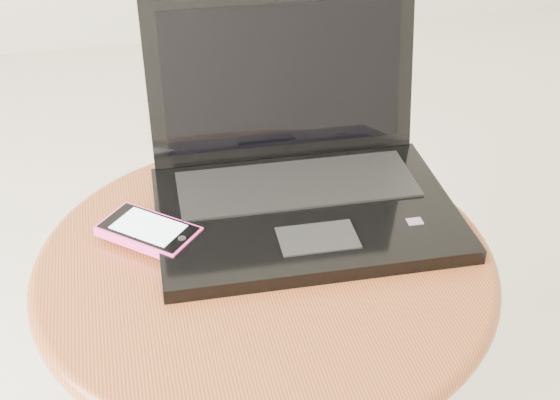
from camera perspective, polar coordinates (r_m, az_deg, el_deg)
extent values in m
cylinder|color=#5B2F18|center=(1.11, -1.01, -13.72)|extent=(0.09, 0.09, 0.41)
cylinder|color=brown|center=(0.96, -1.14, -4.82)|extent=(0.56, 0.56, 0.03)
torus|color=brown|center=(0.96, -1.14, -4.82)|extent=(0.59, 0.59, 0.03)
cube|color=black|center=(1.01, 1.95, -1.00)|extent=(0.41, 0.29, 0.02)
cube|color=black|center=(1.04, 1.30, 1.23)|extent=(0.34, 0.13, 0.00)
cube|color=black|center=(0.94, 2.91, -2.90)|extent=(0.10, 0.06, 0.00)
cube|color=red|center=(0.99, 10.27, -1.62)|extent=(0.02, 0.02, 0.00)
cube|color=black|center=(1.08, 0.20, 9.49)|extent=(0.39, 0.07, 0.24)
cube|color=black|center=(1.07, 0.25, 9.42)|extent=(0.34, 0.05, 0.20)
cube|color=black|center=(0.98, -8.92, -2.81)|extent=(0.12, 0.11, 0.01)
cube|color=#AA0729|center=(1.00, -11.26, -1.91)|extent=(0.04, 0.05, 0.00)
cube|color=#FF3FAC|center=(0.98, -10.00, -2.40)|extent=(0.14, 0.13, 0.01)
cube|color=black|center=(0.97, -10.04, -2.06)|extent=(0.13, 0.13, 0.00)
cube|color=silver|center=(0.97, -10.05, -2.02)|extent=(0.10, 0.10, 0.00)
cylinder|color=black|center=(0.94, -7.51, -2.92)|extent=(0.01, 0.01, 0.00)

